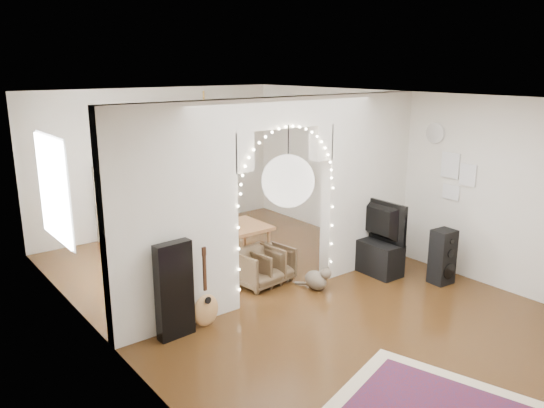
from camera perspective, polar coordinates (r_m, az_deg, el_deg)
floor at (r=7.61m, az=1.11°, el=-9.28°), size 7.50×7.50×0.00m
ceiling at (r=6.96m, az=1.22°, el=11.47°), size 5.00×7.50×0.02m
wall_back at (r=10.29m, az=-12.14°, el=4.63°), size 5.00×0.02×2.70m
wall_left at (r=5.98m, az=-17.83°, el=-2.98°), size 0.02×7.50×2.70m
wall_right at (r=8.92m, az=13.76°, el=3.01°), size 0.02×7.50×2.70m
divider_wall at (r=7.15m, az=1.17°, el=1.21°), size 5.00×0.20×2.70m
fairy_lights at (r=7.02m, az=1.84°, el=2.01°), size 1.64×0.04×1.60m
window at (r=7.61m, az=-22.47°, el=1.50°), size 0.04×1.20×1.40m
wall_clock at (r=8.43m, az=17.19°, el=7.30°), size 0.03×0.31×0.31m
picture_frames at (r=8.31m, az=19.12°, el=2.83°), size 0.02×0.50×0.70m
paper_lantern at (r=3.98m, az=1.73°, el=2.48°), size 0.40×0.40×0.40m
ceiling_fan at (r=8.63m, az=-7.32°, el=9.98°), size 1.10×1.10×0.30m
guitar_case at (r=6.28m, az=-10.46°, el=-9.13°), size 0.45×0.18×1.16m
acoustic_guitar at (r=6.54m, az=-7.17°, el=-9.95°), size 0.36×0.19×0.86m
tabby_cat at (r=7.62m, az=4.86°, el=-8.07°), size 0.36×0.56×0.37m
floor_speaker at (r=8.11m, az=17.87°, el=-5.43°), size 0.33×0.31×0.81m
media_console at (r=8.37m, az=10.63°, el=-5.42°), size 0.42×1.01×0.50m
tv at (r=8.19m, az=10.82°, el=-1.74°), size 0.17×1.08×0.62m
bookcase at (r=9.95m, az=-14.50°, el=0.33°), size 1.41×0.73×1.41m
dining_table at (r=7.91m, az=-4.76°, el=-3.08°), size 1.20×0.80×0.76m
flower_vase at (r=7.86m, az=-4.79°, el=-1.91°), size 0.18×0.18×0.19m
dining_chair_left at (r=7.83m, az=-0.12°, el=-6.52°), size 0.63×0.64×0.52m
dining_chair_right at (r=7.67m, az=-1.48°, el=-6.85°), size 0.65×0.66×0.55m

